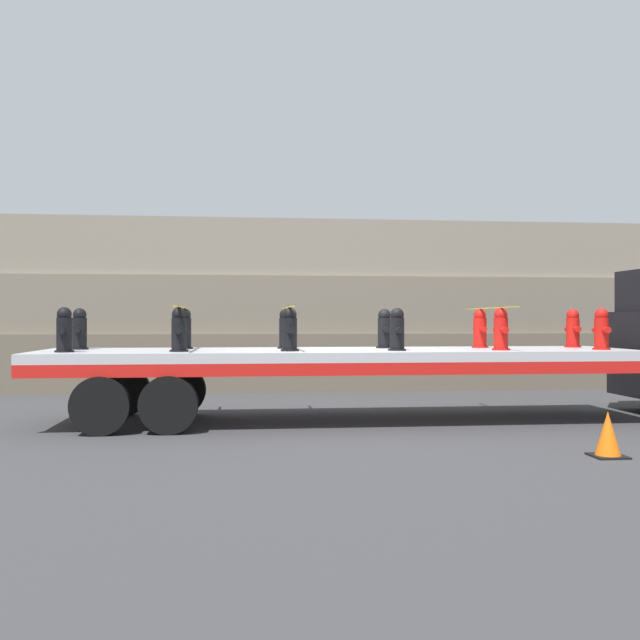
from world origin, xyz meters
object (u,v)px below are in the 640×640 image
Objects in this scene: fire_hydrant_black_far_0 at (80,330)px; fire_hydrant_black_far_3 at (384,329)px; fire_hydrant_red_near_5 at (601,330)px; fire_hydrant_black_far_2 at (286,329)px; fire_hydrant_black_near_0 at (64,330)px; flatbed_trailer at (305,363)px; fire_hydrant_black_near_2 at (290,330)px; fire_hydrant_black_near_1 at (179,330)px; fire_hydrant_black_near_3 at (397,330)px; fire_hydrant_red_near_4 at (501,330)px; fire_hydrant_black_far_1 at (184,329)px; fire_hydrant_red_far_5 at (573,329)px; fire_hydrant_red_far_4 at (480,329)px; traffic_cone at (608,435)px.

fire_hydrant_black_far_0 is 5.41m from fire_hydrant_black_far_3.
fire_hydrant_red_near_5 is at bearing -16.61° from fire_hydrant_black_far_3.
fire_hydrant_black_near_0 is at bearing -163.39° from fire_hydrant_black_far_2.
flatbed_trailer is 14.17× the size of fire_hydrant_black_near_2.
fire_hydrant_black_far_0 and fire_hydrant_black_near_1 have the same top height.
fire_hydrant_black_near_2 is at bearing -149.18° from fire_hydrant_black_far_3.
fire_hydrant_black_far_2 is (1.80, 1.08, 0.00)m from fire_hydrant_black_near_1.
fire_hydrant_black_near_3 and fire_hydrant_red_near_4 have the same top height.
fire_hydrant_black_far_1 reaches higher than flatbed_trailer.
fire_hydrant_black_near_0 is 3.76m from fire_hydrant_black_far_2.
fire_hydrant_black_far_1 and fire_hydrant_black_far_3 have the same top height.
fire_hydrant_black_far_2 and fire_hydrant_red_far_5 have the same top height.
fire_hydrant_black_near_3 is at bearing -11.25° from fire_hydrant_black_far_0.
fire_hydrant_black_near_3 is at bearing -30.82° from fire_hydrant_black_far_2.
fire_hydrant_red_far_5 is at bearing 11.25° from fire_hydrant_black_near_2.
fire_hydrant_black_near_3 and fire_hydrant_red_far_4 have the same top height.
fire_hydrant_black_far_1 and fire_hydrant_red_far_5 have the same top height.
fire_hydrant_black_near_0 and fire_hydrant_red_far_5 have the same top height.
fire_hydrant_black_far_1 is at bearing 168.75° from fire_hydrant_red_near_4.
fire_hydrant_black_far_3 is (3.61, 1.08, 0.00)m from fire_hydrant_black_near_1.
traffic_cone is (7.49, -4.14, -1.30)m from fire_hydrant_black_far_0.
traffic_cone is (3.88, -3.07, -1.30)m from fire_hydrant_black_near_2.
fire_hydrant_black_near_1 is at bearing 180.00° from fire_hydrant_black_near_3.
fire_hydrant_black_far_0 is 1.00× the size of fire_hydrant_black_near_3.
fire_hydrant_black_far_3 is at bearing 0.00° from fire_hydrant_black_far_2.
fire_hydrant_black_near_0 and fire_hydrant_black_near_3 have the same top height.
flatbed_trailer is at bearing 14.38° from fire_hydrant_black_near_1.
fire_hydrant_black_near_1 is 1.00× the size of fire_hydrant_black_far_1.
fire_hydrant_black_near_0 and fire_hydrant_red_near_4 have the same top height.
fire_hydrant_black_near_0 is at bearing 180.00° from fire_hydrant_black_near_3.
fire_hydrant_black_far_3 is at bearing 0.00° from fire_hydrant_black_far_0.
fire_hydrant_black_far_1 is at bearing 90.00° from fire_hydrant_black_near_1.
fire_hydrant_black_far_0 is at bearing 180.00° from fire_hydrant_red_far_5.
flatbed_trailer is 14.17× the size of fire_hydrant_red_far_4.
fire_hydrant_black_near_3 reaches higher than flatbed_trailer.
fire_hydrant_red_near_5 is 1.08m from fire_hydrant_red_far_5.
fire_hydrant_black_near_1 and fire_hydrant_black_far_1 have the same top height.
fire_hydrant_black_near_3 is at bearing 0.00° from fire_hydrant_black_near_2.
fire_hydrant_black_near_3 and fire_hydrant_red_far_5 have the same top height.
fire_hydrant_black_far_3 is 1.80m from fire_hydrant_red_far_4.
fire_hydrant_black_far_3 is 3.76m from fire_hydrant_red_near_5.
fire_hydrant_red_near_5 is at bearing 63.51° from traffic_cone.
fire_hydrant_black_near_1 is at bearing 151.64° from traffic_cone.
fire_hydrant_black_near_0 is 1.00× the size of fire_hydrant_black_far_0.
fire_hydrant_red_near_5 is at bearing -90.00° from fire_hydrant_red_far_5.
fire_hydrant_black_far_2 is 1.00× the size of fire_hydrant_black_far_3.
fire_hydrant_black_near_3 reaches higher than traffic_cone.
fire_hydrant_red_far_4 is 1.00× the size of fire_hydrant_red_far_5.
fire_hydrant_black_near_0 and fire_hydrant_black_far_1 have the same top height.
fire_hydrant_black_near_3 is 3.61m from fire_hydrant_red_near_5.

